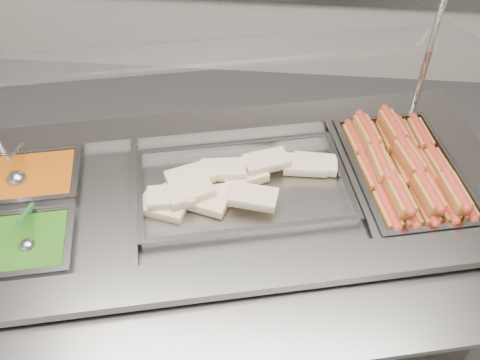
# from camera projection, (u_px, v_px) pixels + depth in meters

# --- Properties ---
(steam_counter) EXTENTS (2.17, 1.34, 0.97)m
(steam_counter) POSITION_uv_depth(u_px,v_px,m) (227.00, 267.00, 2.25)
(steam_counter) COLOR gray
(steam_counter) RESTS_ON ground
(tray_rail) EXTENTS (1.95, 0.82, 0.06)m
(tray_rail) POSITION_uv_depth(u_px,v_px,m) (249.00, 332.00, 1.56)
(tray_rail) COLOR gray
(tray_rail) RESTS_ON steam_counter
(sneeze_guard) EXTENTS (1.80, 0.72, 0.47)m
(sneeze_guard) POSITION_uv_depth(u_px,v_px,m) (214.00, 55.00, 1.79)
(sneeze_guard) COLOR silver
(sneeze_guard) RESTS_ON steam_counter
(pan_hotdogs) EXTENTS (0.49, 0.66, 0.11)m
(pan_hotdogs) POSITION_uv_depth(u_px,v_px,m) (403.00, 176.00, 2.01)
(pan_hotdogs) COLOR gray
(pan_hotdogs) RESTS_ON steam_counter
(pan_wraps) EXTENTS (0.81, 0.59, 0.08)m
(pan_wraps) POSITION_uv_depth(u_px,v_px,m) (243.00, 190.00, 1.93)
(pan_wraps) COLOR gray
(pan_wraps) RESTS_ON steam_counter
(pan_beans) EXTENTS (0.37, 0.33, 0.11)m
(pan_beans) POSITION_uv_depth(u_px,v_px,m) (34.00, 184.00, 1.97)
(pan_beans) COLOR gray
(pan_beans) RESTS_ON steam_counter
(pan_peas) EXTENTS (0.37, 0.33, 0.11)m
(pan_peas) POSITION_uv_depth(u_px,v_px,m) (22.00, 251.00, 1.76)
(pan_peas) COLOR gray
(pan_peas) RESTS_ON steam_counter
(hotdogs_in_buns) EXTENTS (0.44, 0.61, 0.13)m
(hotdogs_in_buns) POSITION_uv_depth(u_px,v_px,m) (404.00, 168.00, 1.96)
(hotdogs_in_buns) COLOR #93591E
(hotdogs_in_buns) RESTS_ON pan_hotdogs
(tortilla_wraps) EXTENTS (0.70, 0.37, 0.08)m
(tortilla_wraps) POSITION_uv_depth(u_px,v_px,m) (223.00, 185.00, 1.90)
(tortilla_wraps) COLOR beige
(tortilla_wraps) RESTS_ON pan_wraps
(ladle) EXTENTS (0.08, 0.21, 0.15)m
(ladle) POSITION_uv_depth(u_px,v_px,m) (17.00, 178.00, 1.92)
(ladle) COLOR #AFB0B4
(ladle) RESTS_ON pan_beans
(serving_spoon) EXTENTS (0.08, 0.19, 0.14)m
(serving_spoon) POSITION_uv_depth(u_px,v_px,m) (27.00, 241.00, 1.72)
(serving_spoon) COLOR #AFB0B4
(serving_spoon) RESTS_ON pan_peas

